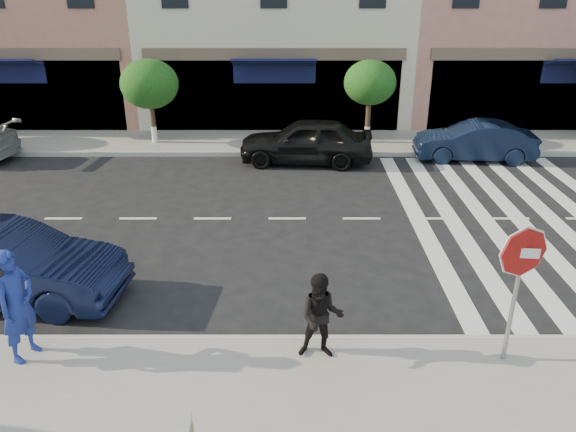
{
  "coord_description": "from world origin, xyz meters",
  "views": [
    {
      "loc": [
        0.02,
        -9.73,
        6.12
      ],
      "look_at": [
        0.02,
        1.0,
        1.4
      ],
      "focal_mm": 35.0,
      "sensor_mm": 36.0,
      "label": 1
    }
  ],
  "objects_px": {
    "car_near_mid": "(6,266)",
    "stop_sign": "(521,265)",
    "car_far_right": "(475,141)",
    "car_far_mid": "(306,141)",
    "photographer": "(17,305)",
    "walker": "(321,317)"
  },
  "relations": [
    {
      "from": "walker",
      "to": "car_far_mid",
      "type": "height_order",
      "value": "walker"
    },
    {
      "from": "car_near_mid",
      "to": "car_far_mid",
      "type": "distance_m",
      "value": 10.74
    },
    {
      "from": "photographer",
      "to": "car_far_right",
      "type": "height_order",
      "value": "photographer"
    },
    {
      "from": "car_near_mid",
      "to": "stop_sign",
      "type": "bearing_deg",
      "value": -96.63
    },
    {
      "from": "photographer",
      "to": "walker",
      "type": "relative_size",
      "value": 1.3
    },
    {
      "from": "stop_sign",
      "to": "car_near_mid",
      "type": "height_order",
      "value": "stop_sign"
    },
    {
      "from": "stop_sign",
      "to": "walker",
      "type": "distance_m",
      "value": 3.23
    },
    {
      "from": "car_far_mid",
      "to": "walker",
      "type": "bearing_deg",
      "value": 4.15
    },
    {
      "from": "walker",
      "to": "car_near_mid",
      "type": "xyz_separation_m",
      "value": [
        -6.13,
        2.02,
        -0.15
      ]
    },
    {
      "from": "car_near_mid",
      "to": "car_far_right",
      "type": "xyz_separation_m",
      "value": [
        12.06,
        9.08,
        -0.09
      ]
    },
    {
      "from": "photographer",
      "to": "car_near_mid",
      "type": "height_order",
      "value": "photographer"
    },
    {
      "from": "car_far_right",
      "to": "car_far_mid",
      "type": "bearing_deg",
      "value": -82.82
    },
    {
      "from": "car_far_right",
      "to": "stop_sign",
      "type": "bearing_deg",
      "value": -10.21
    },
    {
      "from": "photographer",
      "to": "car_near_mid",
      "type": "xyz_separation_m",
      "value": [
        -1.19,
        2.02,
        -0.38
      ]
    },
    {
      "from": "car_far_mid",
      "to": "car_far_right",
      "type": "xyz_separation_m",
      "value": [
        5.86,
        0.31,
        -0.1
      ]
    },
    {
      "from": "photographer",
      "to": "car_near_mid",
      "type": "distance_m",
      "value": 2.37
    },
    {
      "from": "stop_sign",
      "to": "photographer",
      "type": "height_order",
      "value": "stop_sign"
    },
    {
      "from": "stop_sign",
      "to": "car_near_mid",
      "type": "distance_m",
      "value": 9.5
    },
    {
      "from": "car_far_mid",
      "to": "car_far_right",
      "type": "distance_m",
      "value": 5.87
    },
    {
      "from": "walker",
      "to": "car_far_mid",
      "type": "xyz_separation_m",
      "value": [
        0.07,
        10.79,
        -0.15
      ]
    },
    {
      "from": "car_far_right",
      "to": "walker",
      "type": "bearing_deg",
      "value": -23.96
    },
    {
      "from": "car_far_mid",
      "to": "stop_sign",
      "type": "bearing_deg",
      "value": 19.87
    }
  ]
}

